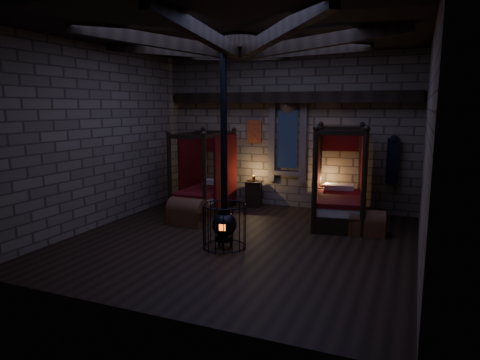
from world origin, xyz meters
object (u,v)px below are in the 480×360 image
at_px(trunk_right, 367,224).
at_px(bed_left, 206,192).
at_px(bed_right, 338,199).
at_px(trunk_left, 188,212).
at_px(stove, 224,220).

bearing_deg(trunk_right, bed_left, 163.59).
bearing_deg(bed_right, trunk_right, -56.28).
bearing_deg(trunk_left, stove, -36.30).
relative_size(bed_left, trunk_left, 2.31).
height_order(bed_left, stove, stove).
distance_m(bed_right, stove, 3.36).
relative_size(trunk_right, stove, 0.21).
bearing_deg(bed_left, stove, -57.52).
height_order(bed_left, trunk_left, bed_left).
bearing_deg(stove, bed_right, 43.74).
distance_m(bed_left, trunk_right, 4.36).
bearing_deg(trunk_right, stove, -149.61).
relative_size(bed_left, bed_right, 0.90).
distance_m(bed_left, bed_right, 3.54).
distance_m(bed_right, trunk_right, 1.18).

